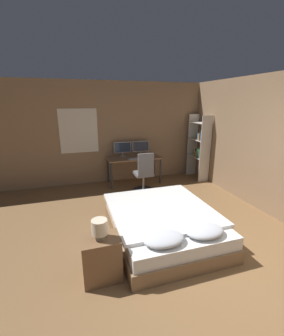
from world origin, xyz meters
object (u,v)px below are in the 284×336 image
monitor_left (123,148)px  keyboard (136,159)px  bookshelf (200,146)px  desk (134,160)px  office_chair (144,176)px  computer_mouse (147,158)px  nightstand (101,258)px  bed (163,223)px  bedside_lamp (100,227)px  monitor_right (141,147)px

monitor_left → keyboard: (0.26, -0.43, -0.22)m
bookshelf → desk: bearing=173.8°
desk → office_chair: bearing=-84.9°
monitor_left → computer_mouse: size_ratio=6.89×
bookshelf → office_chair: bearing=-164.8°
desk → keyboard: keyboard is taller
nightstand → desk: (1.34, 3.28, 0.35)m
nightstand → bed: bearing=30.2°
bedside_lamp → monitor_left: size_ratio=0.51×
bed → bedside_lamp: (-1.10, -0.64, 0.49)m
computer_mouse → monitor_left: bearing=142.4°
bedside_lamp → office_chair: size_ratio=0.25×
nightstand → computer_mouse: (1.63, 3.07, 0.46)m
desk → monitor_left: monitor_left is taller
bed → nightstand: size_ratio=3.51×
monitor_right → computer_mouse: monitor_right is taller
nightstand → keyboard: size_ratio=1.43×
keyboard → desk: bearing=90.0°
monitor_right → computer_mouse: (0.03, -0.43, -0.21)m
keyboard → bookshelf: bearing=0.2°
bed → bedside_lamp: size_ratio=8.15×
computer_mouse → bookshelf: 1.62m
monitor_right → nightstand: bearing=-114.6°
desk → bookshelf: bearing=-6.2°
monitor_left → bookshelf: bearing=-11.0°
monitor_right → monitor_left: bearing=180.0°
bedside_lamp → bookshelf: bearing=43.6°
desk → bedside_lamp: bearing=-112.3°
desk → computer_mouse: 0.38m
bed → computer_mouse: size_ratio=28.92×
bedside_lamp → monitor_right: size_ratio=0.51×
monitor_right → keyboard: bearing=-121.5°
computer_mouse → desk: bearing=144.2°
keyboard → bookshelf: (1.89, 0.01, 0.24)m
desk → office_chair: office_chair is taller
monitor_left → office_chair: size_ratio=0.48×
bedside_lamp → computer_mouse: (1.63, 3.07, 0.02)m
bed → monitor_left: bearing=90.4°
monitor_right → bookshelf: 1.68m
office_chair → desk: bearing=95.1°
nightstand → office_chair: (1.40, 2.58, 0.11)m
bed → bookshelf: bookshelf is taller
nightstand → bookshelf: (3.23, 3.07, 0.69)m
monitor_left → bed: bearing=-89.6°
keyboard → bedside_lamp: bearing=-113.6°
desk → keyboard: bearing=-90.0°
monitor_left → monitor_right: bearing=0.0°
bedside_lamp → office_chair: (1.40, 2.58, -0.33)m
bed → desk: (0.24, 2.64, 0.40)m
bed → computer_mouse: computer_mouse is taller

